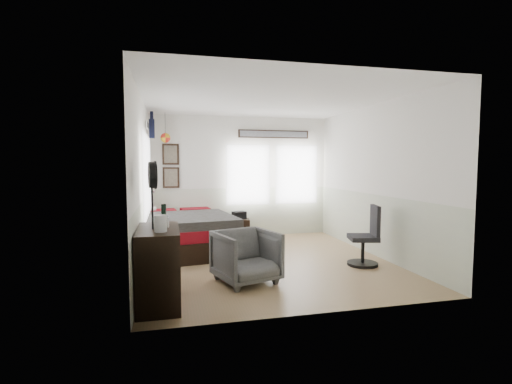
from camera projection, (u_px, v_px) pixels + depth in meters
ground_plane at (267, 261)px, 6.28m from camera, size 4.00×4.50×0.01m
room_shell at (260, 166)px, 6.32m from camera, size 4.02×4.52×2.71m
wall_decor at (192, 142)px, 7.76m from camera, size 3.55×1.32×1.44m
bed at (186, 233)px, 7.01m from camera, size 1.81×2.37×0.70m
dresser at (159, 266)px, 4.36m from camera, size 0.48×1.00×0.90m
armchair at (246, 256)px, 5.15m from camera, size 0.98×0.99×0.73m
nightstand at (239, 229)px, 8.10m from camera, size 0.49×0.41×0.44m
task_chair at (366, 241)px, 6.00m from camera, size 0.53×0.53×0.98m
kettle at (161, 223)px, 4.10m from camera, size 0.16×0.14×0.19m
bottle at (164, 214)px, 4.64m from camera, size 0.06×0.06×0.25m
stand_fan at (153, 176)px, 4.23m from camera, size 0.12×0.32×0.79m
black_bag at (239, 215)px, 8.08m from camera, size 0.32×0.26×0.17m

